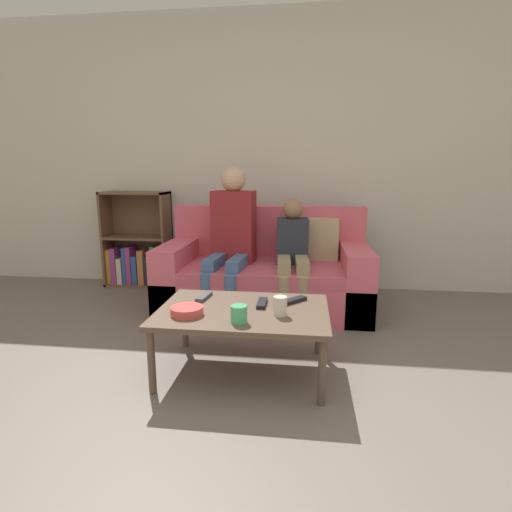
{
  "coord_description": "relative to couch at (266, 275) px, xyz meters",
  "views": [
    {
      "loc": [
        0.26,
        -1.25,
        1.13
      ],
      "look_at": [
        -0.08,
        1.41,
        0.57
      ],
      "focal_mm": 28.0,
      "sensor_mm": 36.0,
      "label": 1
    }
  ],
  "objects": [
    {
      "name": "tv_remote_0",
      "position": [
        -0.28,
        -1.02,
        0.12
      ],
      "size": [
        0.07,
        0.17,
        0.02
      ],
      "rotation": [
        0.0,
        0.0,
        -0.12
      ],
      "color": "#47474C",
      "rests_on": "coffee_table"
    },
    {
      "name": "tv_remote_1",
      "position": [
        0.08,
        -1.09,
        0.12
      ],
      "size": [
        0.05,
        0.17,
        0.02
      ],
      "rotation": [
        0.0,
        0.0,
        -0.0
      ],
      "color": "black",
      "rests_on": "coffee_table"
    },
    {
      "name": "tv_remote_2",
      "position": [
        0.27,
        -1.02,
        0.12
      ],
      "size": [
        0.15,
        0.16,
        0.02
      ],
      "rotation": [
        0.0,
        0.0,
        -0.75
      ],
      "color": "black",
      "rests_on": "coffee_table"
    },
    {
      "name": "person_adult",
      "position": [
        -0.28,
        -0.08,
        0.39
      ],
      "size": [
        0.37,
        0.63,
        1.18
      ],
      "rotation": [
        0.0,
        0.0,
        -0.09
      ],
      "color": "#476693",
      "rests_on": "ground_plane"
    },
    {
      "name": "person_child",
      "position": [
        0.23,
        -0.12,
        0.24
      ],
      "size": [
        0.28,
        0.62,
        0.92
      ],
      "rotation": [
        0.0,
        0.0,
        0.07
      ],
      "color": "#9E8966",
      "rests_on": "ground_plane"
    },
    {
      "name": "coffee_table",
      "position": [
        -0.01,
        -1.18,
        0.07
      ],
      "size": [
        0.95,
        0.66,
        0.38
      ],
      "color": "brown",
      "rests_on": "ground_plane"
    },
    {
      "name": "bookshelf",
      "position": [
        -1.36,
        0.52,
        0.07
      ],
      "size": [
        0.65,
        0.28,
        0.95
      ],
      "color": "brown",
      "rests_on": "ground_plane"
    },
    {
      "name": "cup_near",
      "position": [
        0.2,
        -1.25,
        0.16
      ],
      "size": [
        0.07,
        0.07,
        0.1
      ],
      "color": "silver",
      "rests_on": "coffee_table"
    },
    {
      "name": "ground_plane",
      "position": [
        0.07,
        -2.03,
        -0.27
      ],
      "size": [
        22.0,
        22.0,
        0.0
      ],
      "primitive_type": "plane",
      "color": "#70665B"
    },
    {
      "name": "cup_far",
      "position": [
        -0.0,
        -1.38,
        0.15
      ],
      "size": [
        0.09,
        0.09,
        0.09
      ],
      "color": "#4CB77A",
      "rests_on": "coffee_table"
    },
    {
      "name": "couch",
      "position": [
        0.0,
        0.0,
        0.0
      ],
      "size": [
        1.7,
        0.87,
        0.84
      ],
      "color": "#DB5B70",
      "rests_on": "ground_plane"
    },
    {
      "name": "snack_bowl",
      "position": [
        -0.3,
        -1.3,
        0.13
      ],
      "size": [
        0.18,
        0.18,
        0.05
      ],
      "color": "#DB4C47",
      "rests_on": "coffee_table"
    },
    {
      "name": "wall_back",
      "position": [
        0.07,
        0.68,
        1.03
      ],
      "size": [
        12.0,
        0.06,
        2.6
      ],
      "color": "beige",
      "rests_on": "ground_plane"
    }
  ]
}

